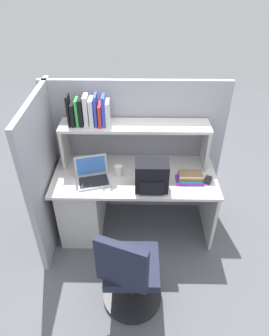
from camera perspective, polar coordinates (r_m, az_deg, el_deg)
name	(u,v)px	position (r m, az deg, el deg)	size (l,w,h in m)	color
ground_plane	(135,226)	(3.52, 0.01, -10.71)	(8.00, 8.00, 0.00)	#595B60
desk	(97,199)	(3.27, -6.86, -5.73)	(1.60, 0.70, 0.73)	silver
cubicle_partition_rear	(135,150)	(3.32, 0.10, 3.36)	(1.84, 0.05, 1.55)	#9E9EA8
cubicle_partition_left	(47,174)	(3.09, -15.95, -0.99)	(0.05, 1.06, 1.55)	#9E9EA8
overhead_hutch	(135,133)	(3.00, 0.07, 6.41)	(1.44, 0.28, 0.45)	beige
reference_books_on_shelf	(89,112)	(2.93, -8.33, 10.26)	(0.38, 0.17, 0.30)	black
laptop	(93,175)	(2.97, -7.74, -1.38)	(0.37, 0.33, 0.22)	#B7BABF
backpack	(152,176)	(2.79, 3.19, -1.51)	(0.30, 0.23, 0.29)	black
computer_mouse	(208,180)	(3.02, 13.43, -2.17)	(0.06, 0.10, 0.03)	#262628
paper_cup	(118,171)	(3.00, -2.99, -0.48)	(0.08, 0.08, 0.11)	white
desk_book_stack	(190,177)	(2.99, 10.20, -1.69)	(0.26, 0.18, 0.08)	purple
office_chair	(130,275)	(2.65, -0.93, -19.21)	(0.53, 0.55, 0.93)	black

